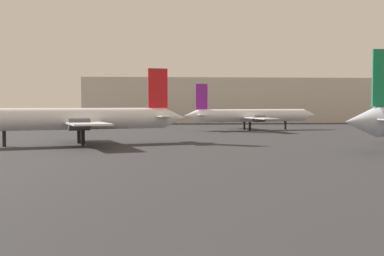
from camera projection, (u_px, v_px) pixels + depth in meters
The scene contains 3 objects.
airplane_distant at pixel (73, 119), 64.55m from camera, with size 31.28×20.24×10.29m.
airplane_far_left at pixel (251, 115), 100.39m from camera, with size 28.77×23.32×9.31m.
terminal_building at pixel (224, 101), 149.85m from camera, with size 81.65×26.49×12.71m, color beige.
Camera 1 is at (-1.90, -12.07, 5.36)m, focal length 46.10 mm.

